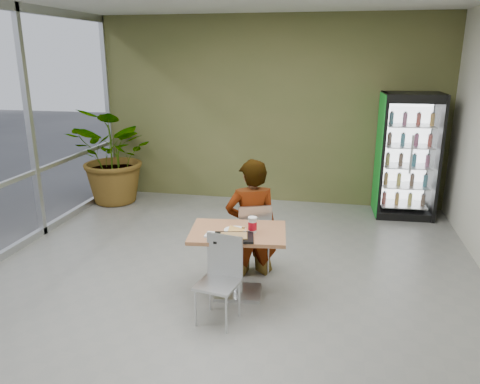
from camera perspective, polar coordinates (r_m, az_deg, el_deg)
name	(u,v)px	position (r m, az deg, el deg)	size (l,w,h in m)	color
ground	(222,291)	(5.37, -2.19, -11.98)	(7.00, 7.00, 0.00)	gray
room_envelope	(220,151)	(4.81, -2.40, 5.00)	(6.00, 7.00, 3.20)	silver
dining_table	(238,249)	(5.07, -0.24, -7.00)	(1.09, 0.82, 0.75)	#B3714C
chair_far	(254,233)	(5.57, 1.66, -5.02)	(0.50, 0.51, 0.88)	#BABCBF
chair_near	(221,272)	(4.67, -2.31, -9.67)	(0.44, 0.45, 0.86)	#BABCBF
seated_woman	(251,229)	(5.59, 1.40, -4.50)	(0.63, 0.41, 1.71)	black
pizza_plate	(235,229)	(4.99, -0.59, -4.57)	(0.34, 0.31, 0.03)	white
soda_cup	(252,225)	(4.92, 1.53, -4.05)	(0.10, 0.10, 0.17)	white
napkin_stack	(213,235)	(4.86, -3.32, -5.25)	(0.15, 0.15, 0.02)	white
cafeteria_tray	(234,238)	(4.78, -0.76, -5.57)	(0.40, 0.29, 0.02)	black
beverage_fridge	(407,156)	(7.94, 19.71, 4.17)	(0.93, 0.73, 1.98)	black
potted_plant	(116,156)	(8.44, -14.83, 4.30)	(1.53, 1.32, 1.70)	#2E6428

